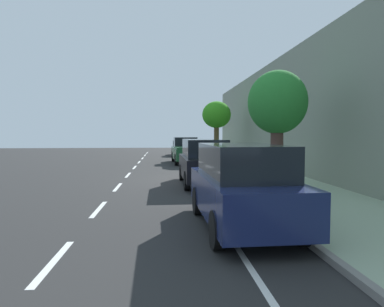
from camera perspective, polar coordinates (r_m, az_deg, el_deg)
name	(u,v)px	position (r m, az deg, el deg)	size (l,w,h in m)	color
ground	(191,181)	(16.39, -0.23, -4.54)	(76.16, 76.16, 0.00)	#282828
sidewalk	(266,179)	(17.06, 12.16, -4.08)	(3.88, 47.60, 0.13)	#9BB191
curb_edge	(225,179)	(16.59, 5.45, -4.23)	(0.16, 47.60, 0.13)	gray
lane_stripe_centre	(124,180)	(16.85, -11.29, -4.37)	(0.14, 48.40, 0.01)	white
lane_stripe_bike_edge	(194,181)	(16.40, 0.37, -4.52)	(0.12, 47.60, 0.01)	white
building_facade	(311,110)	(17.72, 19.15, 6.88)	(0.50, 47.60, 6.79)	gray
parked_suv_dark_blue_second	(242,185)	(8.27, 8.29, -5.20)	(2.08, 4.76, 1.99)	navy
parked_suv_black_mid	(204,161)	(15.08, 2.00, -1.31)	(2.03, 4.73, 1.99)	black
parked_pickup_green_far	(186,151)	(25.96, -0.94, 0.37)	(2.18, 5.37, 1.95)	#1E512D
parked_sedan_grey_farthest	(180,148)	(35.20, -1.93, 0.91)	(1.85, 4.41, 1.52)	slate
bicycle_at_curb	(204,164)	(20.73, 2.09, -1.83)	(1.56, 0.87, 0.77)	black
cyclist_with_backpack	(209,155)	(20.28, 2.86, -0.27)	(0.52, 0.56, 1.61)	#C6B284
street_tree_near_cyclist	(277,105)	(13.45, 13.98, 7.85)	(2.22, 2.22, 4.49)	#4D342D
street_tree_mid_block	(217,116)	(28.08, 4.09, 6.28)	(2.32, 2.32, 4.72)	brown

